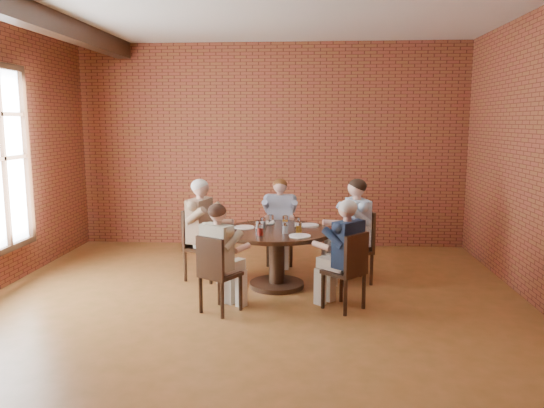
# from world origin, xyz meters

# --- Properties ---
(floor) EXTENTS (7.00, 7.00, 0.00)m
(floor) POSITION_xyz_m (0.00, 0.00, 0.00)
(floor) COLOR #985B2F
(floor) RESTS_ON ground
(wall_back) EXTENTS (7.00, 0.00, 7.00)m
(wall_back) POSITION_xyz_m (0.00, 3.50, 1.70)
(wall_back) COLOR brown
(wall_back) RESTS_ON ground
(wall_front) EXTENTS (7.00, 0.00, 7.00)m
(wall_front) POSITION_xyz_m (0.00, -3.50, 1.70)
(wall_front) COLOR brown
(wall_front) RESTS_ON ground
(ceiling_beam) EXTENTS (0.22, 6.90, 0.26)m
(ceiling_beam) POSITION_xyz_m (-2.45, 0.00, 3.27)
(ceiling_beam) COLOR black
(ceiling_beam) RESTS_ON ceiling
(dining_table) EXTENTS (1.40, 1.40, 0.75)m
(dining_table) POSITION_xyz_m (0.24, 1.12, 0.53)
(dining_table) COLOR black
(dining_table) RESTS_ON floor
(chair_a) EXTENTS (0.55, 0.55, 0.96)m
(chair_a) POSITION_xyz_m (1.32, 1.43, 0.52)
(chair_a) COLOR black
(chair_a) RESTS_ON floor
(diner_a) EXTENTS (0.80, 0.72, 1.37)m
(diner_a) POSITION_xyz_m (1.23, 1.40, 0.69)
(diner_a) COLOR teal
(diner_a) RESTS_ON floor
(chair_b) EXTENTS (0.40, 0.40, 0.90)m
(chair_b) POSITION_xyz_m (0.22, 2.31, 0.49)
(chair_b) COLOR black
(chair_b) RESTS_ON floor
(diner_b) EXTENTS (0.50, 0.61, 1.27)m
(diner_b) POSITION_xyz_m (0.22, 2.23, 0.64)
(diner_b) COLOR #818AA4
(diner_b) RESTS_ON floor
(chair_c) EXTENTS (0.54, 0.54, 0.95)m
(chair_c) POSITION_xyz_m (-0.84, 1.43, 0.51)
(chair_c) COLOR black
(chair_c) RESTS_ON floor
(diner_c) EXTENTS (0.78, 0.70, 1.35)m
(diner_c) POSITION_xyz_m (-0.75, 1.41, 0.68)
(diner_c) COLOR brown
(diner_c) RESTS_ON floor
(chair_d) EXTENTS (0.51, 0.51, 0.88)m
(chair_d) POSITION_xyz_m (-0.36, 0.12, 0.48)
(chair_d) COLOR black
(chair_d) RESTS_ON floor
(diner_d) EXTENTS (0.69, 0.73, 1.22)m
(diner_d) POSITION_xyz_m (-0.33, 0.18, 0.61)
(diner_d) COLOR #C3A899
(diner_d) RESTS_ON floor
(chair_e) EXTENTS (0.55, 0.55, 0.89)m
(chair_e) POSITION_xyz_m (1.10, 0.32, 0.49)
(chair_e) COLOR black
(chair_e) RESTS_ON floor
(diner_e) EXTENTS (0.76, 0.75, 1.25)m
(diner_e) POSITION_xyz_m (1.05, 0.37, 0.63)
(diner_e) COLOR #16233E
(diner_e) RESTS_ON floor
(plate_a) EXTENTS (0.26, 0.26, 0.01)m
(plate_a) POSITION_xyz_m (0.65, 1.41, 0.76)
(plate_a) COLOR white
(plate_a) RESTS_ON dining_table
(plate_b) EXTENTS (0.26, 0.26, 0.01)m
(plate_b) POSITION_xyz_m (0.06, 1.54, 0.76)
(plate_b) COLOR white
(plate_b) RESTS_ON dining_table
(plate_c) EXTENTS (0.26, 0.26, 0.01)m
(plate_c) POSITION_xyz_m (-0.18, 1.22, 0.76)
(plate_c) COLOR white
(plate_c) RESTS_ON dining_table
(plate_d) EXTENTS (0.26, 0.26, 0.01)m
(plate_d) POSITION_xyz_m (0.54, 0.74, 0.76)
(plate_d) COLOR white
(plate_d) RESTS_ON dining_table
(glass_a) EXTENTS (0.07, 0.07, 0.14)m
(glass_a) POSITION_xyz_m (0.50, 1.23, 0.82)
(glass_a) COLOR white
(glass_a) RESTS_ON dining_table
(glass_b) EXTENTS (0.07, 0.07, 0.14)m
(glass_b) POSITION_xyz_m (0.34, 1.35, 0.82)
(glass_b) COLOR white
(glass_b) RESTS_ON dining_table
(glass_c) EXTENTS (0.07, 0.07, 0.14)m
(glass_c) POSITION_xyz_m (0.15, 1.41, 0.82)
(glass_c) COLOR white
(glass_c) RESTS_ON dining_table
(glass_d) EXTENTS (0.07, 0.07, 0.14)m
(glass_d) POSITION_xyz_m (0.06, 1.19, 0.82)
(glass_d) COLOR white
(glass_d) RESTS_ON dining_table
(glass_e) EXTENTS (0.07, 0.07, 0.14)m
(glass_e) POSITION_xyz_m (0.02, 0.99, 0.82)
(glass_e) COLOR white
(glass_e) RESTS_ON dining_table
(glass_f) EXTENTS (0.07, 0.07, 0.14)m
(glass_f) POSITION_xyz_m (0.07, 0.77, 0.82)
(glass_f) COLOR white
(glass_f) RESTS_ON dining_table
(glass_g) EXTENTS (0.07, 0.07, 0.14)m
(glass_g) POSITION_xyz_m (0.36, 0.91, 0.82)
(glass_g) COLOR white
(glass_g) RESTS_ON dining_table
(glass_h) EXTENTS (0.07, 0.07, 0.14)m
(glass_h) POSITION_xyz_m (0.53, 0.94, 0.82)
(glass_h) COLOR white
(glass_h) RESTS_ON dining_table
(smartphone) EXTENTS (0.09, 0.15, 0.01)m
(smartphone) POSITION_xyz_m (0.51, 0.82, 0.75)
(smartphone) COLOR black
(smartphone) RESTS_ON dining_table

